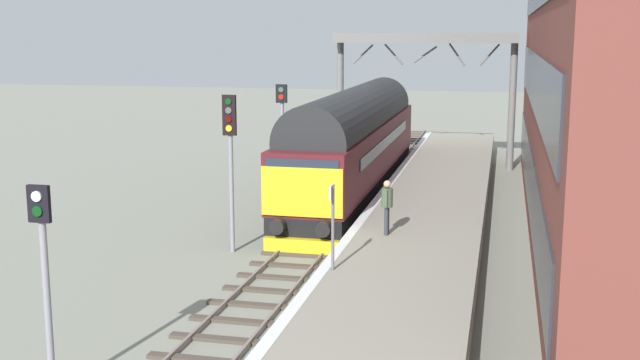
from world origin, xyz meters
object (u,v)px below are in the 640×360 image
at_px(diesel_locomotive, 355,140).
at_px(signal_post_mid, 230,151).
at_px(waiting_passenger, 387,202).
at_px(signal_post_near, 44,266).
at_px(platform_number_sign, 332,215).
at_px(signal_post_far, 282,134).

xyz_separation_m(diesel_locomotive, signal_post_mid, (-2.25, -9.28, 0.81)).
distance_m(signal_post_mid, waiting_passenger, 5.25).
xyz_separation_m(signal_post_mid, waiting_passenger, (5.07, -0.47, -1.30)).
bearing_deg(waiting_passenger, signal_post_near, 152.78).
xyz_separation_m(signal_post_near, platform_number_sign, (4.24, 6.23, -0.18)).
distance_m(platform_number_sign, waiting_passenger, 4.03).
bearing_deg(signal_post_mid, waiting_passenger, -5.25).
bearing_deg(signal_post_near, signal_post_far, 90.00).
distance_m(signal_post_near, platform_number_sign, 7.54).
bearing_deg(platform_number_sign, signal_post_far, 112.18).
distance_m(signal_post_near, signal_post_far, 16.64).
bearing_deg(platform_number_sign, diesel_locomotive, 98.27).
distance_m(signal_post_far, waiting_passenger, 8.30).
bearing_deg(waiting_passenger, platform_number_sign, 167.40).
height_order(diesel_locomotive, waiting_passenger, diesel_locomotive).
bearing_deg(platform_number_sign, signal_post_mid, 134.04).
height_order(platform_number_sign, waiting_passenger, platform_number_sign).
height_order(signal_post_near, signal_post_far, signal_post_far).
bearing_deg(waiting_passenger, signal_post_far, 37.32).
xyz_separation_m(signal_post_mid, signal_post_far, (0.00, 6.02, -0.20)).
distance_m(diesel_locomotive, signal_post_far, 4.01).
bearing_deg(diesel_locomotive, signal_post_near, -96.47).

